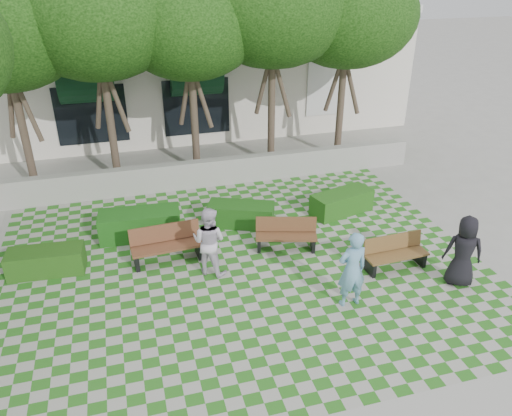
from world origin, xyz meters
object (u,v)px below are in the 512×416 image
object	(u,v)px
bench_west	(167,245)
person_blue	(352,270)
person_dark	(464,251)
bench_east	(395,253)
bench_mid	(286,235)
hedge_midright	(241,215)
hedge_midleft	(140,224)
hedge_east	(342,202)
person_white	(209,241)
hedge_west	(46,261)

from	to	relation	value
bench_west	person_blue	bearing A→B (deg)	-41.90
person_dark	bench_west	bearing A→B (deg)	4.01
person_blue	bench_east	bearing A→B (deg)	-150.38
bench_mid	person_blue	size ratio (longest dim) A/B	0.92
bench_mid	hedge_midright	size ratio (longest dim) A/B	0.90
bench_east	hedge_midleft	size ratio (longest dim) A/B	0.74
hedge_east	person_blue	world-z (taller)	person_blue
bench_west	person_dark	xyz separation A→B (m)	(6.56, -2.88, 0.43)
person_blue	person_white	xyz separation A→B (m)	(-2.76, 2.09, -0.04)
bench_east	hedge_east	world-z (taller)	bench_east
hedge_midleft	hedge_west	world-z (taller)	hedge_midleft
bench_west	person_dark	distance (m)	7.18
hedge_east	hedge_west	distance (m)	8.38
bench_mid	person_white	world-z (taller)	person_white
person_dark	bench_mid	bearing A→B (deg)	-9.34
bench_west	hedge_midright	size ratio (longest dim) A/B	0.97
hedge_midright	hedge_east	bearing A→B (deg)	-1.46
bench_mid	hedge_midleft	size ratio (longest dim) A/B	0.78
hedge_east	person_dark	distance (m)	4.31
hedge_east	person_white	distance (m)	4.93
bench_west	person_blue	world-z (taller)	person_blue
bench_mid	person_white	xyz separation A→B (m)	(-2.16, -0.54, 0.47)
person_white	hedge_west	bearing A→B (deg)	20.32
hedge_midleft	person_blue	distance (m)	6.11
hedge_midleft	hedge_west	xyz separation A→B (m)	(-2.35, -1.15, -0.07)
bench_mid	hedge_midleft	distance (m)	4.05
hedge_midright	hedge_west	bearing A→B (deg)	-168.67
hedge_east	person_dark	world-z (taller)	person_dark
bench_east	bench_mid	bearing A→B (deg)	143.06
hedge_midleft	bench_mid	bearing A→B (deg)	-24.63
bench_west	hedge_midleft	xyz separation A→B (m)	(-0.57, 1.41, -0.07)
bench_east	person_white	size ratio (longest dim) A/B	0.92
bench_east	person_white	world-z (taller)	person_white
hedge_midleft	person_dark	size ratio (longest dim) A/B	1.23
hedge_midright	person_white	size ratio (longest dim) A/B	1.06
bench_east	hedge_midleft	bearing A→B (deg)	148.89
bench_west	hedge_east	size ratio (longest dim) A/B	0.96
bench_east	person_dark	bearing A→B (deg)	-44.24
hedge_midleft	person_white	size ratio (longest dim) A/B	1.24
person_white	bench_west	bearing A→B (deg)	-4.71
bench_east	bench_mid	xyz separation A→B (m)	(-2.32, 1.59, 0.00)
bench_west	hedge_east	distance (m)	5.54
hedge_west	person_dark	distance (m)	10.01
bench_west	hedge_east	xyz separation A→B (m)	(5.40, 1.23, -0.12)
bench_mid	hedge_midright	world-z (taller)	bench_mid
hedge_midright	hedge_midleft	bearing A→B (deg)	177.89
bench_east	hedge_midright	world-z (taller)	bench_east
hedge_midright	hedge_west	world-z (taller)	hedge_midright
hedge_midright	bench_west	bearing A→B (deg)	-150.16
hedge_east	hedge_west	world-z (taller)	hedge_east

